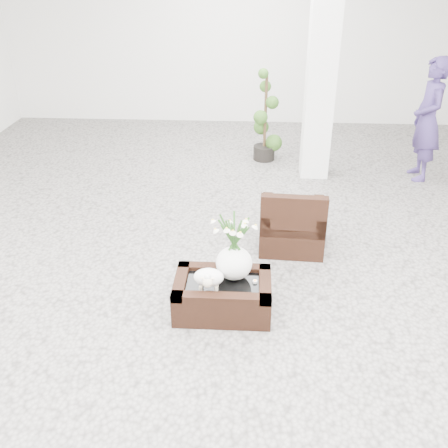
{
  "coord_description": "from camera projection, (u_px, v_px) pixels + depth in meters",
  "views": [
    {
      "loc": [
        0.27,
        -4.69,
        3.06
      ],
      "look_at": [
        0.0,
        -0.1,
        0.62
      ],
      "focal_mm": 41.65,
      "sensor_mm": 36.0,
      "label": 1
    }
  ],
  "objects": [
    {
      "name": "ground",
      "position": [
        225.0,
        271.0,
        5.58
      ],
      "size": [
        11.0,
        11.0,
        0.0
      ],
      "primitive_type": "plane",
      "color": "gray",
      "rests_on": "ground"
    },
    {
      "name": "column",
      "position": [
        323.0,
        56.0,
        7.17
      ],
      "size": [
        0.4,
        0.4,
        3.5
      ],
      "primitive_type": "cube",
      "color": "white",
      "rests_on": "ground"
    },
    {
      "name": "coffee_table",
      "position": [
        223.0,
        297.0,
        4.9
      ],
      "size": [
        0.9,
        0.6,
        0.31
      ],
      "primitive_type": "cube",
      "color": "black",
      "rests_on": "ground"
    },
    {
      "name": "sheep_figurine",
      "position": [
        209.0,
        279.0,
        4.69
      ],
      "size": [
        0.28,
        0.23,
        0.21
      ],
      "primitive_type": "ellipsoid",
      "color": "white",
      "rests_on": "coffee_table"
    },
    {
      "name": "planter_narcissus",
      "position": [
        234.0,
        240.0,
        4.72
      ],
      "size": [
        0.44,
        0.44,
        0.8
      ],
      "primitive_type": null,
      "color": "white",
      "rests_on": "coffee_table"
    },
    {
      "name": "tealight",
      "position": [
        255.0,
        281.0,
        4.82
      ],
      "size": [
        0.04,
        0.04,
        0.03
      ],
      "primitive_type": "cylinder",
      "color": "white",
      "rests_on": "coffee_table"
    },
    {
      "name": "armchair",
      "position": [
        293.0,
        216.0,
        5.88
      ],
      "size": [
        0.75,
        0.73,
        0.76
      ],
      "primitive_type": "cube",
      "rotation": [
        0.0,
        0.0,
        3.08
      ],
      "color": "black",
      "rests_on": "ground"
    },
    {
      "name": "topiary",
      "position": [
        265.0,
        116.0,
        8.2
      ],
      "size": [
        0.38,
        0.38,
        1.44
      ],
      "primitive_type": null,
      "color": "#2C4F19",
      "rests_on": "ground"
    },
    {
      "name": "shopper",
      "position": [
        428.0,
        120.0,
        7.46
      ],
      "size": [
        0.45,
        0.66,
        1.78
      ],
      "primitive_type": "imported",
      "rotation": [
        0.0,
        0.0,
        -1.54
      ],
      "color": "#3D2D64",
      "rests_on": "ground"
    }
  ]
}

